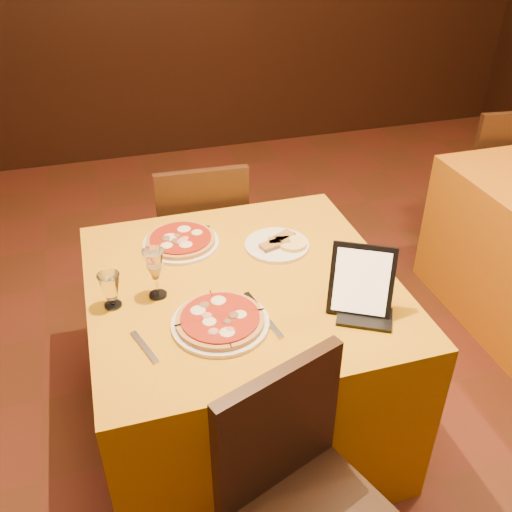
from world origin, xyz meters
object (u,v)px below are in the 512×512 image
object	(u,v)px
chair_main_far	(200,237)
wine_glass	(155,273)
main_table	(243,356)
pizza_near	(220,321)
water_glass	(111,291)
tablet	(362,281)
chair_side_far	(483,173)
pizza_far	(181,242)

from	to	relation	value
chair_main_far	wine_glass	distance (m)	0.95
main_table	pizza_near	xyz separation A→B (m)	(-0.13, -0.22, 0.39)
main_table	wine_glass	xyz separation A→B (m)	(-0.30, -0.00, 0.47)
water_glass	tablet	xyz separation A→B (m)	(0.80, -0.26, 0.06)
chair_main_far	chair_side_far	distance (m)	1.84
water_glass	tablet	distance (m)	0.84
chair_side_far	pizza_near	size ratio (longest dim) A/B	2.82
wine_glass	tablet	distance (m)	0.70
main_table	chair_side_far	size ratio (longest dim) A/B	1.21
chair_side_far	pizza_far	bearing A→B (deg)	27.16
pizza_near	water_glass	xyz separation A→B (m)	(-0.33, 0.20, 0.05)
pizza_near	wine_glass	distance (m)	0.29
chair_main_far	chair_side_far	size ratio (longest dim) A/B	1.00
chair_main_far	chair_side_far	world-z (taller)	same
wine_glass	tablet	xyz separation A→B (m)	(0.64, -0.27, 0.03)
main_table	chair_main_far	size ratio (longest dim) A/B	1.21
chair_side_far	water_glass	distance (m)	2.55
chair_main_far	wine_glass	size ratio (longest dim) A/B	4.79
chair_main_far	water_glass	xyz separation A→B (m)	(-0.46, -0.83, 0.36)
main_table	tablet	size ratio (longest dim) A/B	4.51
main_table	pizza_near	world-z (taller)	pizza_near
pizza_near	main_table	bearing A→B (deg)	59.13
pizza_far	wine_glass	bearing A→B (deg)	-114.23
chair_side_far	chair_main_far	bearing A→B (deg)	14.00
tablet	main_table	bearing A→B (deg)	170.10
chair_main_far	pizza_far	size ratio (longest dim) A/B	3.00
tablet	chair_side_far	bearing A→B (deg)	70.72
wine_glass	water_glass	bearing A→B (deg)	-175.00
main_table	water_glass	distance (m)	0.64
pizza_near	tablet	world-z (taller)	tablet
chair_side_far	pizza_near	distance (m)	2.35
main_table	wine_glass	bearing A→B (deg)	-179.36
water_glass	wine_glass	bearing A→B (deg)	5.00
pizza_near	wine_glass	bearing A→B (deg)	128.59
pizza_near	pizza_far	xyz separation A→B (m)	(-0.04, 0.52, 0.00)
main_table	water_glass	bearing A→B (deg)	-177.88
wine_glass	tablet	world-z (taller)	tablet
pizza_far	main_table	bearing A→B (deg)	-61.07
chair_main_far	tablet	size ratio (longest dim) A/B	3.73
pizza_far	chair_side_far	bearing A→B (deg)	20.56
chair_side_far	water_glass	bearing A→B (deg)	31.60
chair_main_far	pizza_near	distance (m)	1.09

